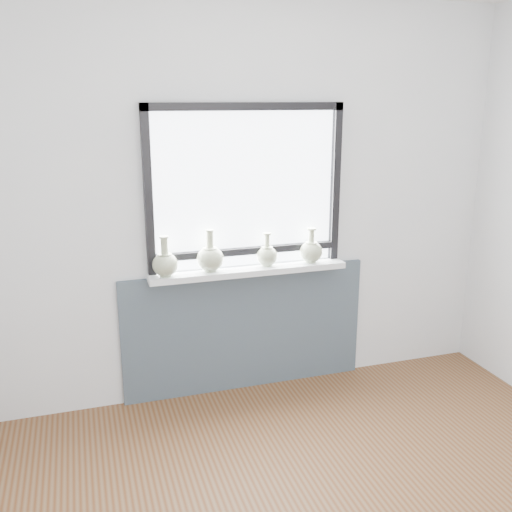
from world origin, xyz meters
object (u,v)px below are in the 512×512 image
object	(u,v)px
windowsill	(249,270)
vase_c	(267,255)
vase_b	(210,258)
vase_a	(165,263)
vase_d	(311,251)

from	to	relation	value
windowsill	vase_c	bearing A→B (deg)	2.62
vase_b	vase_c	world-z (taller)	vase_b
windowsill	vase_a	xyz separation A→B (m)	(-0.55, -0.02, 0.10)
vase_a	vase_d	distance (m)	0.99
vase_a	vase_b	size ratio (longest dim) A/B	0.94
windowsill	vase_a	size ratio (longest dim) A/B	5.15
vase_a	vase_c	distance (m)	0.68
windowsill	vase_b	bearing A→B (deg)	-179.71
vase_a	vase_d	world-z (taller)	vase_a
vase_c	vase_d	distance (m)	0.31
vase_a	vase_b	distance (m)	0.29
windowsill	vase_b	distance (m)	0.28
vase_a	vase_b	xyz separation A→B (m)	(0.29, 0.02, 0.01)
vase_c	vase_b	bearing A→B (deg)	-178.93
vase_b	vase_d	xyz separation A→B (m)	(0.70, -0.01, -0.01)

